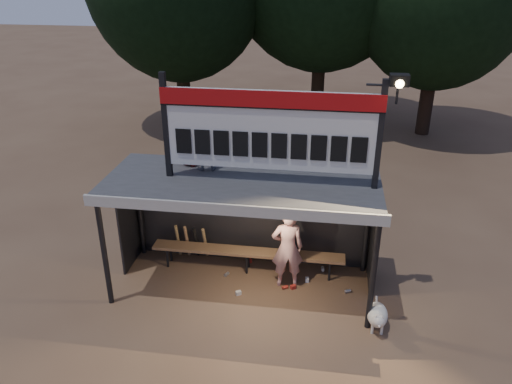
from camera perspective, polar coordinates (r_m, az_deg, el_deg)
ground at (r=10.19m, az=-1.47°, el=-10.60°), size 80.00×80.00×0.00m
player at (r=9.77m, az=3.60°, el=-6.40°), size 0.68×0.51×1.70m
child_a at (r=9.38m, az=-6.02°, el=5.27°), size 0.52×0.44×0.94m
child_b at (r=9.63m, az=-7.58°, el=5.56°), size 0.50×0.41×0.89m
dugout_shelter at (r=9.45m, az=-1.34°, el=-0.62°), size 5.10×2.08×2.32m
scoreboard_assembly at (r=8.60m, az=1.97°, el=7.32°), size 4.10×0.27×1.99m
bench at (r=10.40m, az=-0.98°, el=-6.92°), size 4.00×0.35×0.48m
dog at (r=9.25m, az=13.72°, el=-13.57°), size 0.36×0.81×0.49m
bats at (r=10.88m, az=-7.37°, el=-5.61°), size 0.67×0.35×0.84m
litter at (r=10.29m, az=3.11°, el=-9.99°), size 2.59×1.28×0.08m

